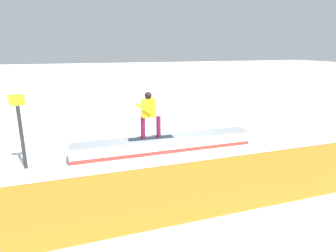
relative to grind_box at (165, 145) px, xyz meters
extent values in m
plane|color=white|center=(0.00, 0.00, -0.25)|extent=(120.00, 120.00, 0.00)
cube|color=white|center=(0.00, 0.00, 0.01)|extent=(5.89, 0.60, 0.50)
cube|color=red|center=(0.00, 0.00, -0.12)|extent=(5.90, 0.61, 0.12)
cube|color=gray|center=(0.00, 0.00, 0.28)|extent=(5.89, 0.66, 0.04)
cube|color=black|center=(0.46, 0.00, 0.30)|extent=(1.45, 0.34, 0.01)
cylinder|color=maroon|center=(0.71, -0.01, 0.65)|extent=(0.15, 0.15, 0.68)
cylinder|color=maroon|center=(0.21, 0.01, 0.65)|extent=(0.15, 0.15, 0.68)
cube|color=yellow|center=(0.53, 0.00, 1.27)|extent=(0.41, 0.26, 0.56)
sphere|color=black|center=(0.53, 0.00, 1.66)|extent=(0.22, 0.22, 0.22)
cylinder|color=yellow|center=(0.71, 0.16, 1.30)|extent=(0.50, 0.11, 0.39)
cylinder|color=yellow|center=(0.42, -0.16, 1.30)|extent=(0.21, 0.10, 0.56)
cube|color=orange|center=(0.00, 3.81, 0.38)|extent=(9.73, 0.08, 1.25)
cylinder|color=#262628|center=(4.11, -0.08, 0.66)|extent=(0.10, 0.10, 1.81)
cube|color=yellow|center=(4.11, -0.08, 1.71)|extent=(0.40, 0.04, 0.30)
camera|label=1|loc=(2.71, 8.31, 3.04)|focal=30.56mm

